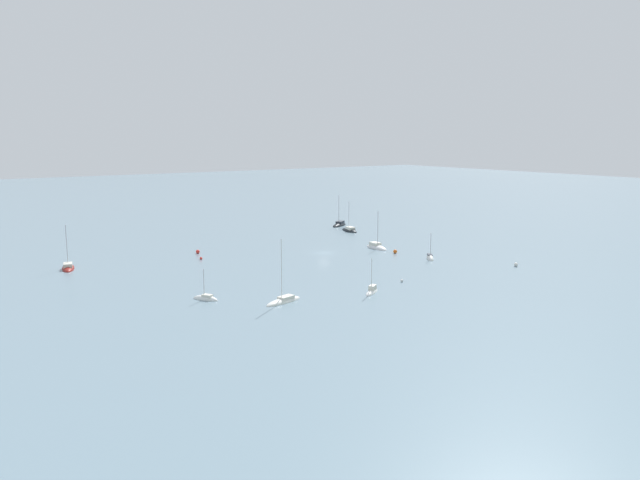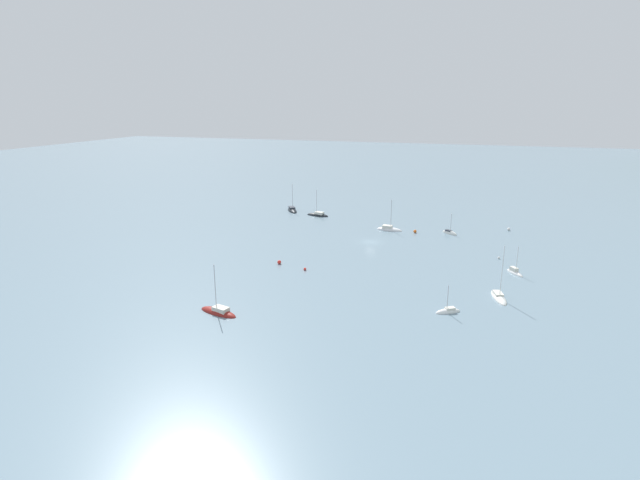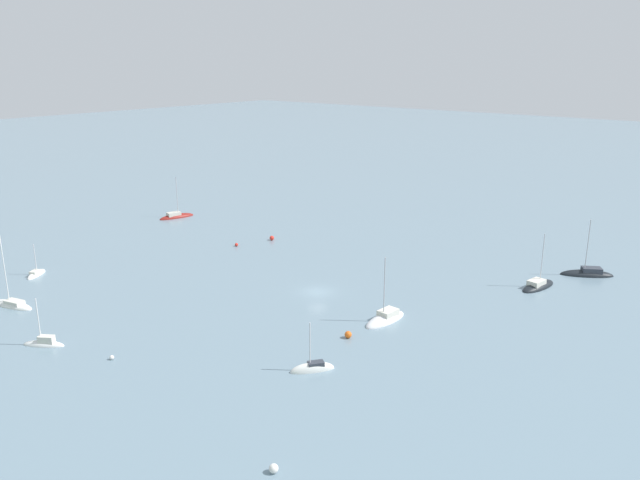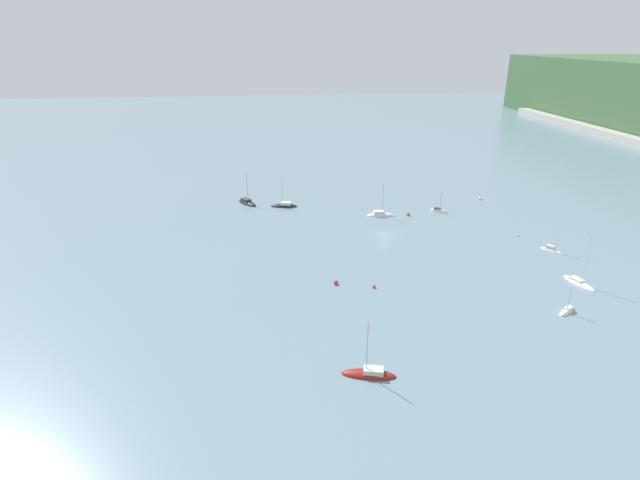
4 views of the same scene
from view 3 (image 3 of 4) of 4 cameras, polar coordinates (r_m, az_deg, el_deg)
The scene contains 14 objects.
ground_plane at distance 89.79m, azimuth -0.24°, elevation -4.78°, with size 600.00×600.00×0.00m, color slate.
sailboat_0 at distance 80.63m, azimuth -23.91°, elevation -8.70°, with size 4.90×3.85×6.46m.
sailboat_1 at distance 80.85m, azimuth 6.00°, elevation -7.25°, with size 3.12×7.37×9.48m.
sailboat_2 at distance 105.00m, azimuth 23.24°, elevation -2.92°, with size 8.05×6.32×9.73m.
sailboat_3 at distance 134.70m, azimuth -13.00°, elevation 2.07°, with size 4.06×7.90×9.36m.
sailboat_4 at distance 97.00m, azimuth 19.30°, elevation -4.04°, with size 3.69×7.61×8.88m.
sailboat_5 at distance 68.49m, azimuth -0.69°, elevation -11.79°, with size 4.00×4.71×6.54m.
sailboat_6 at distance 94.68m, azimuth -26.33°, elevation -5.36°, with size 7.53×3.76×10.74m.
sailboat_7 at distance 106.02m, azimuth -24.51°, elevation -2.92°, with size 3.56×4.57×5.62m.
mooring_buoy_0 at distance 74.35m, azimuth -18.50°, elevation -10.15°, with size 0.51×0.51×0.51m.
mooring_buoy_1 at distance 115.12m, azimuth -4.43°, elevation 0.19°, with size 0.84×0.84×0.84m.
mooring_buoy_2 at distance 53.85m, azimuth -4.26°, elevation -20.11°, with size 0.79×0.79×0.79m.
mooring_buoy_3 at distance 112.14m, azimuth -7.65°, elevation -0.42°, with size 0.59×0.59×0.59m.
mooring_buoy_4 at distance 75.64m, azimuth 2.59°, elevation -8.64°, with size 0.87×0.87×0.87m.
Camera 3 is at (-52.97, 64.88, 32.35)m, focal length 35.00 mm.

